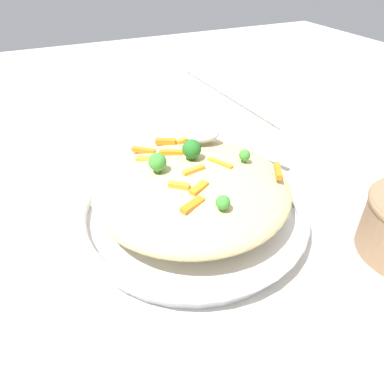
# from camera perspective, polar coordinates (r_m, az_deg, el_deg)

# --- Properties ---
(ground_plane) EXTENTS (2.40, 2.40, 0.00)m
(ground_plane) POSITION_cam_1_polar(r_m,az_deg,el_deg) (0.55, -0.00, -4.84)
(ground_plane) COLOR beige
(serving_bowl) EXTENTS (0.35, 0.35, 0.04)m
(serving_bowl) POSITION_cam_1_polar(r_m,az_deg,el_deg) (0.54, -0.00, -3.11)
(serving_bowl) COLOR silver
(serving_bowl) RESTS_ON ground_plane
(pasta_mound) EXTENTS (0.29, 0.28, 0.06)m
(pasta_mound) POSITION_cam_1_polar(r_m,az_deg,el_deg) (0.51, -0.00, 0.63)
(pasta_mound) COLOR #D1BA7A
(pasta_mound) RESTS_ON serving_bowl
(carrot_piece_0) EXTENTS (0.04, 0.02, 0.01)m
(carrot_piece_0) POSITION_cam_1_polar(r_m,az_deg,el_deg) (0.44, 0.10, -2.06)
(carrot_piece_0) COLOR orange
(carrot_piece_0) RESTS_ON pasta_mound
(carrot_piece_1) EXTENTS (0.03, 0.02, 0.01)m
(carrot_piece_1) POSITION_cam_1_polar(r_m,az_deg,el_deg) (0.58, -4.59, 8.03)
(carrot_piece_1) COLOR orange
(carrot_piece_1) RESTS_ON pasta_mound
(carrot_piece_2) EXTENTS (0.03, 0.03, 0.01)m
(carrot_piece_2) POSITION_cam_1_polar(r_m,az_deg,el_deg) (0.53, -7.20, 5.22)
(carrot_piece_2) COLOR orange
(carrot_piece_2) RESTS_ON pasta_mound
(carrot_piece_3) EXTENTS (0.03, 0.01, 0.01)m
(carrot_piece_3) POSITION_cam_1_polar(r_m,az_deg,el_deg) (0.49, 0.31, 3.43)
(carrot_piece_3) COLOR orange
(carrot_piece_3) RESTS_ON pasta_mound
(carrot_piece_4) EXTENTS (0.03, 0.02, 0.01)m
(carrot_piece_4) POSITION_cam_1_polar(r_m,az_deg,el_deg) (0.46, 1.12, 0.64)
(carrot_piece_4) COLOR orange
(carrot_piece_4) RESTS_ON pasta_mound
(carrot_piece_5) EXTENTS (0.02, 0.03, 0.01)m
(carrot_piece_5) POSITION_cam_1_polar(r_m,az_deg,el_deg) (0.51, 13.63, 3.31)
(carrot_piece_5) COLOR orange
(carrot_piece_5) RESTS_ON pasta_mound
(carrot_piece_6) EXTENTS (0.03, 0.02, 0.01)m
(carrot_piece_6) POSITION_cam_1_polar(r_m,az_deg,el_deg) (0.46, -2.08, 1.01)
(carrot_piece_6) COLOR orange
(carrot_piece_6) RESTS_ON pasta_mound
(carrot_piece_7) EXTENTS (0.03, 0.03, 0.01)m
(carrot_piece_7) POSITION_cam_1_polar(r_m,az_deg,el_deg) (0.56, -7.78, 6.66)
(carrot_piece_7) COLOR orange
(carrot_piece_7) RESTS_ON pasta_mound
(carrot_piece_8) EXTENTS (0.03, 0.04, 0.01)m
(carrot_piece_8) POSITION_cam_1_polar(r_m,az_deg,el_deg) (0.51, 4.66, 4.47)
(carrot_piece_8) COLOR orange
(carrot_piece_8) RESTS_ON pasta_mound
(carrot_piece_9) EXTENTS (0.03, 0.01, 0.01)m
(carrot_piece_9) POSITION_cam_1_polar(r_m,az_deg,el_deg) (0.58, -1.31, 8.30)
(carrot_piece_9) COLOR orange
(carrot_piece_9) RESTS_ON pasta_mound
(carrot_piece_10) EXTENTS (0.04, 0.02, 0.01)m
(carrot_piece_10) POSITION_cam_1_polar(r_m,az_deg,el_deg) (0.54, -3.13, 6.32)
(carrot_piece_10) COLOR orange
(carrot_piece_10) RESTS_ON pasta_mound
(broccoli_floret_0) EXTENTS (0.02, 0.02, 0.02)m
(broccoli_floret_0) POSITION_cam_1_polar(r_m,az_deg,el_deg) (0.52, 8.43, 5.84)
(broccoli_floret_0) COLOR #377928
(broccoli_floret_0) RESTS_ON pasta_mound
(broccoli_floret_1) EXTENTS (0.02, 0.02, 0.02)m
(broccoli_floret_1) POSITION_cam_1_polar(r_m,az_deg,el_deg) (0.43, 5.14, -1.67)
(broccoli_floret_1) COLOR #377928
(broccoli_floret_1) RESTS_ON pasta_mound
(broccoli_floret_2) EXTENTS (0.03, 0.03, 0.03)m
(broccoli_floret_2) POSITION_cam_1_polar(r_m,az_deg,el_deg) (0.49, -5.56, 4.77)
(broccoli_floret_2) COLOR #377928
(broccoli_floret_2) RESTS_ON pasta_mound
(broccoli_floret_3) EXTENTS (0.03, 0.03, 0.03)m
(broccoli_floret_3) POSITION_cam_1_polar(r_m,az_deg,el_deg) (0.51, -0.05, 6.88)
(broccoli_floret_3) COLOR #205B1C
(broccoli_floret_3) RESTS_ON pasta_mound
(serving_spoon) EXTENTS (0.16, 0.17, 0.08)m
(serving_spoon) POSITION_cam_1_polar(r_m,az_deg,el_deg) (0.59, 3.81, 11.72)
(serving_spoon) COLOR #B7B7BC
(serving_spoon) RESTS_ON pasta_mound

